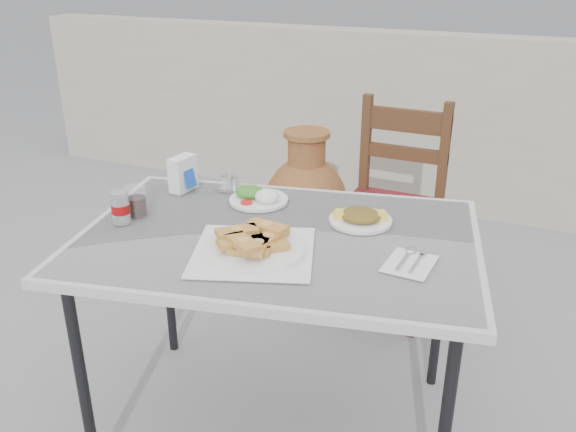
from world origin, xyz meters
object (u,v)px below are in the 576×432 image
at_px(chair, 392,206).
at_px(cola_glass, 136,202).
at_px(soda_can, 120,207).
at_px(condiment_caddy, 232,184).
at_px(salad_chopped_plate, 361,217).
at_px(pide_plate, 253,242).
at_px(terracotta_urn, 306,210).
at_px(cafe_table, 278,249).
at_px(napkin_holder, 183,174).
at_px(salad_rice_plate, 258,196).

bearing_deg(chair, cola_glass, -120.63).
xyz_separation_m(soda_can, condiment_caddy, (0.21, 0.43, -0.03)).
bearing_deg(salad_chopped_plate, pide_plate, -124.50).
distance_m(salad_chopped_plate, terracotta_urn, 1.22).
xyz_separation_m(salad_chopped_plate, soda_can, (-0.78, -0.33, 0.04)).
relative_size(cafe_table, cola_glass, 13.88).
relative_size(salad_chopped_plate, napkin_holder, 1.61).
bearing_deg(cafe_table, terracotta_urn, 106.85).
distance_m(salad_rice_plate, soda_can, 0.51).
xyz_separation_m(pide_plate, condiment_caddy, (-0.32, 0.46, -0.01)).
xyz_separation_m(soda_can, napkin_holder, (0.03, 0.36, 0.01)).
relative_size(soda_can, terracotta_urn, 0.14).
relative_size(pide_plate, chair, 0.46).
height_order(cafe_table, soda_can, soda_can).
bearing_deg(napkin_holder, salad_chopped_plate, 6.08).
relative_size(cola_glass, chair, 0.10).
relative_size(cafe_table, napkin_holder, 10.77).
bearing_deg(napkin_holder, chair, 58.59).
bearing_deg(chair, terracotta_urn, 166.82).
bearing_deg(salad_rice_plate, cola_glass, -141.22).
height_order(pide_plate, chair, chair).
bearing_deg(cola_glass, napkin_holder, 84.62).
xyz_separation_m(napkin_holder, condiment_caddy, (0.18, 0.07, -0.05)).
height_order(pide_plate, condiment_caddy, pide_plate).
bearing_deg(salad_rice_plate, pide_plate, -66.32).
xyz_separation_m(soda_can, terracotta_urn, (0.19, 1.31, -0.49)).
bearing_deg(napkin_holder, condiment_caddy, 30.83).
distance_m(condiment_caddy, chair, 0.93).
height_order(salad_rice_plate, terracotta_urn, salad_rice_plate).
bearing_deg(terracotta_urn, salad_rice_plate, -79.83).
xyz_separation_m(condiment_caddy, chair, (0.49, 0.74, -0.30)).
height_order(cafe_table, pide_plate, pide_plate).
height_order(salad_chopped_plate, cola_glass, cola_glass).
xyz_separation_m(cola_glass, napkin_holder, (0.03, 0.27, 0.02)).
distance_m(chair, terracotta_urn, 0.55).
height_order(salad_rice_plate, soda_can, soda_can).
relative_size(napkin_holder, terracotta_urn, 0.17).
bearing_deg(cola_glass, soda_can, -94.34).
height_order(pide_plate, salad_rice_plate, pide_plate).
relative_size(salad_chopped_plate, terracotta_urn, 0.27).
xyz_separation_m(cafe_table, salad_chopped_plate, (0.23, 0.20, 0.08)).
distance_m(cafe_table, chair, 1.07).
bearing_deg(condiment_caddy, chair, 56.47).
bearing_deg(soda_can, chair, 59.17).
bearing_deg(napkin_holder, cola_glass, -87.43).
height_order(salad_chopped_plate, chair, chair).
relative_size(napkin_holder, chair, 0.13).
height_order(salad_chopped_plate, terracotta_urn, salad_chopped_plate).
height_order(pide_plate, soda_can, soda_can).
xyz_separation_m(salad_rice_plate, condiment_caddy, (-0.15, 0.07, 0.00)).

